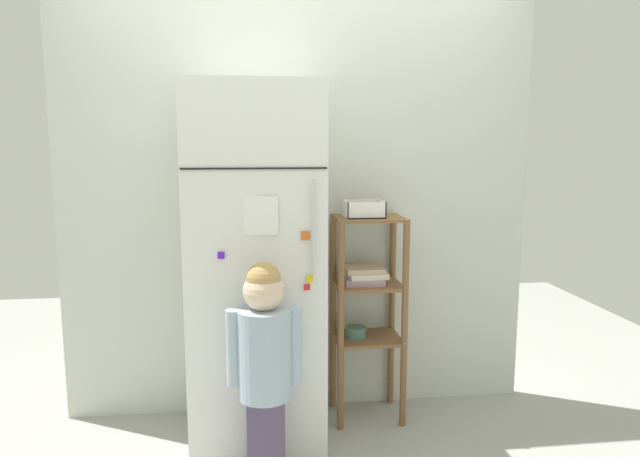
{
  "coord_description": "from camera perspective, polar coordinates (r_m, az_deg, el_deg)",
  "views": [
    {
      "loc": [
        -0.29,
        -2.85,
        1.54
      ],
      "look_at": [
        0.07,
        0.02,
        1.11
      ],
      "focal_mm": 31.99,
      "sensor_mm": 36.0,
      "label": 1
    }
  ],
  "objects": [
    {
      "name": "kitchen_wall_back",
      "position": [
        3.23,
        -1.96,
        1.85
      ],
      "size": [
        2.66,
        0.03,
        2.33
      ],
      "primitive_type": "cube",
      "color": "silver",
      "rests_on": "ground"
    },
    {
      "name": "pantry_shelf_unit",
      "position": [
        3.19,
        4.68,
        -6.8
      ],
      "size": [
        0.38,
        0.31,
        1.15
      ],
      "color": "brown",
      "rests_on": "ground"
    },
    {
      "name": "fruit_bin",
      "position": [
        3.08,
        4.33,
        1.86
      ],
      "size": [
        0.21,
        0.19,
        0.09
      ],
      "color": "white",
      "rests_on": "pantry_shelf_unit"
    },
    {
      "name": "refrigerator",
      "position": [
        2.93,
        -6.46,
        -3.84
      ],
      "size": [
        0.67,
        0.64,
        1.83
      ],
      "color": "white",
      "rests_on": "ground"
    },
    {
      "name": "ground_plane",
      "position": [
        3.25,
        -1.25,
        -19.79
      ],
      "size": [
        6.0,
        6.0,
        0.0
      ],
      "primitive_type": "plane",
      "color": "#999993"
    },
    {
      "name": "child_standing",
      "position": [
        2.59,
        -5.57,
        -12.24
      ],
      "size": [
        0.33,
        0.25,
        1.03
      ],
      "color": "#534462",
      "rests_on": "ground"
    }
  ]
}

